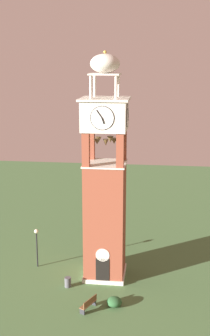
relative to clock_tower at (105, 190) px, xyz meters
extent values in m
plane|color=#476B3D|center=(0.00, 0.00, -7.44)|extent=(80.00, 80.00, 0.00)
cube|color=brown|center=(0.00, 0.00, -2.65)|extent=(3.16, 3.16, 9.58)
cube|color=silver|center=(0.00, 0.00, -7.26)|extent=(3.36, 3.36, 0.35)
cube|color=black|center=(0.00, -1.59, -6.29)|extent=(1.10, 0.04, 2.20)
cylinder|color=silver|center=(0.00, -1.59, -4.89)|extent=(1.10, 0.04, 1.10)
cube|color=brown|center=(-1.30, -1.30, 3.51)|extent=(0.56, 0.56, 2.73)
cube|color=brown|center=(1.30, -1.30, 3.51)|extent=(0.56, 0.56, 2.73)
cube|color=brown|center=(-1.30, 1.30, 3.51)|extent=(0.56, 0.56, 2.73)
cube|color=brown|center=(1.30, 1.30, 3.51)|extent=(0.56, 0.56, 2.73)
cube|color=silver|center=(0.00, 0.00, 2.21)|extent=(3.32, 3.32, 0.12)
cone|color=brown|center=(0.71, -0.01, 4.04)|extent=(0.54, 0.54, 0.45)
cone|color=brown|center=(0.35, 0.62, 4.04)|extent=(0.52, 0.52, 0.51)
cone|color=brown|center=(-0.57, 0.43, 4.04)|extent=(0.48, 0.48, 0.43)
cone|color=brown|center=(-0.56, -0.44, 4.04)|extent=(0.52, 0.52, 0.41)
cone|color=brown|center=(0.15, -0.69, 4.04)|extent=(0.42, 0.42, 0.49)
cube|color=silver|center=(0.00, 0.00, 6.03)|extent=(3.40, 3.40, 2.32)
cylinder|color=white|center=(0.00, -1.72, 6.03)|extent=(1.76, 0.05, 1.76)
torus|color=black|center=(0.00, -1.72, 6.03)|extent=(1.79, 0.06, 1.79)
cube|color=black|center=(0.07, -1.78, 5.83)|extent=(0.23, 0.03, 0.45)
cube|color=black|center=(-0.20, -1.78, 6.32)|extent=(0.46, 0.03, 0.61)
cylinder|color=white|center=(0.00, 1.72, 6.03)|extent=(1.76, 0.05, 1.76)
torus|color=black|center=(0.00, 1.72, 6.03)|extent=(1.79, 0.06, 1.79)
cube|color=black|center=(0.07, 1.78, 5.83)|extent=(0.23, 0.03, 0.45)
cube|color=black|center=(-0.20, 1.78, 6.32)|extent=(0.46, 0.03, 0.61)
cylinder|color=white|center=(-1.72, 0.00, 6.03)|extent=(0.05, 1.76, 1.76)
torus|color=black|center=(-1.72, 0.00, 6.03)|extent=(0.06, 1.79, 1.79)
cube|color=black|center=(-1.78, 0.07, 5.83)|extent=(0.03, 0.23, 0.45)
cube|color=black|center=(-1.78, -0.20, 6.32)|extent=(0.03, 0.46, 0.61)
cylinder|color=white|center=(1.72, 0.00, 6.03)|extent=(0.05, 1.76, 1.76)
torus|color=black|center=(1.72, 0.00, 6.03)|extent=(0.06, 1.79, 1.79)
cube|color=black|center=(1.78, 0.07, 5.83)|extent=(0.03, 0.23, 0.45)
cube|color=black|center=(1.78, -0.20, 6.32)|extent=(0.03, 0.46, 0.61)
cube|color=silver|center=(0.00, 0.00, 7.27)|extent=(3.76, 3.76, 0.16)
cylinder|color=silver|center=(-0.94, -0.93, 8.21)|extent=(0.22, 0.22, 1.70)
cylinder|color=silver|center=(0.94, -0.93, 8.21)|extent=(0.22, 0.22, 1.70)
cylinder|color=silver|center=(-0.94, 0.94, 8.21)|extent=(0.22, 0.22, 1.70)
cylinder|color=silver|center=(0.94, 0.94, 8.21)|extent=(0.22, 0.22, 1.70)
cube|color=silver|center=(0.00, 0.00, 9.12)|extent=(2.31, 2.31, 0.12)
ellipsoid|color=silver|center=(0.00, 0.00, 9.89)|extent=(2.23, 2.23, 1.43)
sphere|color=#B79338|center=(0.00, 0.00, 10.72)|extent=(0.24, 0.24, 0.24)
cube|color=brown|center=(-0.58, -5.36, -6.99)|extent=(1.10, 1.63, 0.06)
cube|color=brown|center=(-0.41, -5.44, -6.71)|extent=(0.75, 1.46, 0.44)
cube|color=#2D2D33|center=(-0.90, -6.01, -7.23)|extent=(0.39, 0.25, 0.42)
cube|color=#2D2D33|center=(-0.26, -4.71, -7.23)|extent=(0.39, 0.25, 0.42)
cylinder|color=black|center=(-6.05, 0.83, -5.88)|extent=(0.12, 0.12, 3.11)
sphere|color=#F9EFCC|center=(-6.05, 0.83, -4.15)|extent=(0.36, 0.36, 0.36)
cylinder|color=#4C4C51|center=(-2.70, -2.30, -7.04)|extent=(0.52, 0.52, 0.80)
ellipsoid|color=#28562D|center=(1.25, -4.66, -7.09)|extent=(1.12, 1.12, 0.69)
camera|label=1|loc=(4.07, -33.31, 10.23)|focal=46.83mm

